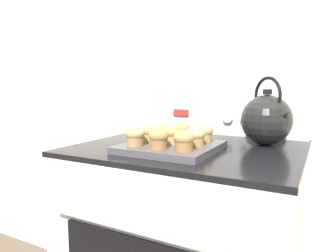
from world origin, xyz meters
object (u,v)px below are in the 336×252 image
Objects in this scene: muffin_r1_c2 at (196,136)px; muffin_r0_c1 at (159,138)px; muffin_r0_c2 at (184,140)px; muffin_r1_c1 at (171,134)px; muffin_r1_c0 at (149,132)px; tea_kettle at (267,119)px; muffin_r2_c0 at (161,129)px; muffin_r2_c2 at (204,132)px; muffin_r2_c1 at (182,131)px; muffin_r0_c0 at (135,136)px; muffin_pan at (171,147)px.

muffin_r0_c1 is at bearing -134.53° from muffin_r1_c2.
muffin_r0_c2 and muffin_r1_c1 have the same top height.
muffin_r1_c0 is (-0.09, 0.09, 0.00)m from muffin_r0_c1.
muffin_r2_c0 is at bearing -155.46° from tea_kettle.
muffin_r0_c2 and muffin_r1_c2 have the same top height.
muffin_r1_c0 is 1.00× the size of muffin_r2_c0.
muffin_r1_c1 and muffin_r2_c2 have the same top height.
muffin_r2_c2 is (0.08, 0.18, 0.00)m from muffin_r0_c1.
muffin_r1_c0 is 0.09m from muffin_r2_c0.
muffin_r0_c1 is 0.20m from muffin_r2_c2.
muffin_r1_c2 is at bearing 45.47° from muffin_r0_c1.
muffin_r2_c1 is at bearing 117.27° from muffin_r0_c2.
muffin_r2_c1 is at bearing 46.00° from muffin_r1_c0.
muffin_r1_c1 is at bearing 92.35° from muffin_r0_c1.
muffin_r1_c0 is 1.00× the size of muffin_r2_c2.
muffin_r0_c1 is 1.00× the size of muffin_r0_c2.
muffin_r0_c2 is 1.00× the size of muffin_r2_c0.
muffin_r0_c2 is at bearing -44.52° from muffin_r2_c0.
muffin_r2_c1 is 0.09m from muffin_r2_c2.
muffin_r0_c1 is at bearing -2.34° from muffin_r0_c0.
muffin_r1_c0 is at bearing -179.04° from muffin_pan.
muffin_r1_c2 reaches higher than muffin_pan.
muffin_r0_c0 and muffin_r2_c1 have the same top height.
muffin_r1_c0 is (-0.17, 0.09, 0.00)m from muffin_r0_c2.
muffin_r0_c2 is 1.00× the size of muffin_r1_c0.
muffin_r2_c0 is (-0.09, 0.18, 0.00)m from muffin_r0_c1.
tea_kettle is at bearing 24.54° from muffin_r2_c0.
muffin_r1_c1 is 0.37m from tea_kettle.
muffin_r1_c2 is (0.18, 0.09, 0.00)m from muffin_r0_c0.
muffin_r1_c0 is 1.00× the size of muffin_r1_c2.
muffin_r1_c1 is (0.08, 0.00, 0.00)m from muffin_r1_c0.
muffin_r2_c1 is (0.09, 0.17, 0.00)m from muffin_r0_c0.
muffin_r2_c0 is at bearing 91.48° from muffin_r1_c0.
muffin_r0_c1 is 0.43m from tea_kettle.
tea_kettle is (0.27, 0.34, 0.04)m from muffin_r0_c1.
muffin_r0_c1 is 0.26× the size of tea_kettle.
muffin_r0_c0 and muffin_r0_c1 have the same top height.
muffin_r0_c0 reaches higher than muffin_pan.
muffin_r2_c0 is (-0.18, 0.09, 0.00)m from muffin_r1_c2.
muffin_r0_c2 and muffin_r1_c0 have the same top height.
muffin_r0_c1 is at bearing -88.59° from muffin_pan.
muffin_r0_c0 is at bearing -136.77° from tea_kettle.
muffin_r0_c2 is at bearing -0.44° from muffin_r0_c0.
muffin_r0_c1 is 1.00× the size of muffin_r1_c2.
muffin_r1_c1 and muffin_r1_c2 have the same top height.
muffin_r2_c1 reaches higher than muffin_pan.
muffin_r2_c2 is 0.25m from tea_kettle.
muffin_r0_c0 is 0.26× the size of tea_kettle.
tea_kettle is at bearing 41.24° from muffin_r2_c2.
muffin_r1_c0 is (0.00, 0.08, 0.00)m from muffin_r0_c0.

